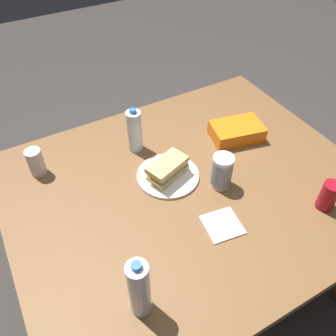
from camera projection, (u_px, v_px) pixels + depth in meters
ground_plane at (184, 273)px, 1.94m from camera, size 8.00×8.00×0.00m
dining_table at (189, 198)px, 1.48m from camera, size 1.44×1.18×0.73m
paper_plate at (168, 175)px, 1.46m from camera, size 0.26×0.26×0.01m
sandwich at (168, 168)px, 1.42m from camera, size 0.20×0.15×0.08m
soda_can_red at (328, 196)px, 1.30m from camera, size 0.07×0.07×0.12m
chip_bag at (237, 131)px, 1.62m from camera, size 0.26×0.20×0.07m
water_bottle_tall at (139, 289)px, 0.98m from camera, size 0.07×0.07×0.25m
plastic_cup_stack at (222, 171)px, 1.38m from camera, size 0.08×0.08×0.15m
water_bottle_spare at (135, 131)px, 1.52m from camera, size 0.07×0.07×0.21m
soda_can_silver at (36, 162)px, 1.43m from camera, size 0.07×0.07×0.12m
paper_napkin at (222, 225)px, 1.28m from camera, size 0.15×0.15×0.01m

